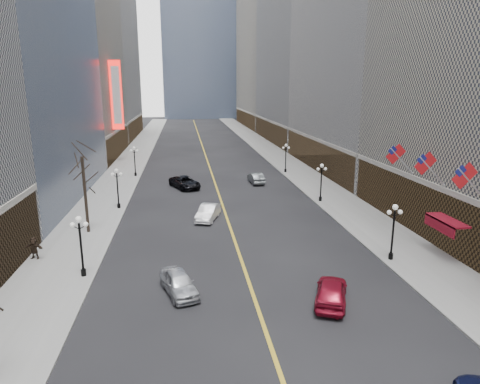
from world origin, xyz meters
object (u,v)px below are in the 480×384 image
object	(u,v)px
car_nb_mid	(208,212)
car_sb_far	(256,178)
streetlamp_west_2	(117,184)
car_sb_mid	(331,291)
streetlamp_east_2	(321,178)
car_nb_near	(179,283)
streetlamp_west_3	(135,158)
streetlamp_west_1	(80,240)
car_nb_far	(185,182)
streetlamp_east_1	(393,226)
streetlamp_east_3	(286,155)

from	to	relation	value
car_nb_mid	car_sb_far	xyz separation A→B (m)	(7.84, 16.36, -0.02)
streetlamp_west_2	car_sb_mid	distance (m)	29.23
streetlamp_east_2	car_sb_far	xyz separation A→B (m)	(-5.96, 11.16, -2.14)
car_nb_near	car_sb_far	world-z (taller)	car_nb_near
streetlamp_east_2	car_sb_far	bearing A→B (deg)	118.12
streetlamp_west_2	streetlamp_west_3	bearing A→B (deg)	90.00
car_nb_mid	streetlamp_west_1	bearing A→B (deg)	-109.55
car_nb_far	car_sb_mid	bearing A→B (deg)	-98.72
car_nb_near	car_nb_mid	xyz separation A→B (m)	(2.89, 16.15, 0.01)
streetlamp_east_1	streetlamp_west_2	bearing A→B (deg)	142.67
streetlamp_west_3	car_nb_far	xyz separation A→B (m)	(7.49, -8.55, -2.10)
car_nb_far	car_nb_near	bearing A→B (deg)	-115.00
car_nb_near	car_sb_mid	world-z (taller)	car_sb_mid
streetlamp_east_1	car_nb_far	size ratio (longest dim) A/B	0.78
streetlamp_east_1	streetlamp_east_2	bearing A→B (deg)	90.00
streetlamp_east_2	streetlamp_west_1	bearing A→B (deg)	-142.67
car_nb_mid	streetlamp_west_2	bearing A→B (deg)	169.92
streetlamp_east_3	streetlamp_west_2	bearing A→B (deg)	-142.67
car_nb_far	streetlamp_west_3	bearing A→B (deg)	107.32
streetlamp_east_1	streetlamp_west_3	bearing A→B (deg)	123.25
car_nb_far	car_sb_mid	xyz separation A→B (m)	(9.08, -33.43, 0.01)
streetlamp_east_3	streetlamp_west_1	world-z (taller)	same
streetlamp_west_3	car_nb_mid	distance (m)	25.28
car_nb_mid	car_sb_mid	size ratio (longest dim) A/B	0.99
streetlamp_east_1	car_nb_mid	distance (m)	18.94
car_sb_mid	car_sb_far	world-z (taller)	car_sb_mid
streetlamp_east_3	streetlamp_east_2	bearing A→B (deg)	-90.00
streetlamp_east_2	streetlamp_west_1	world-z (taller)	same
streetlamp_west_1	streetlamp_west_3	xyz separation A→B (m)	(0.00, 36.00, 0.00)
streetlamp_east_1	streetlamp_west_3	xyz separation A→B (m)	(-23.60, 36.00, 0.00)
streetlamp_west_1	car_nb_near	distance (m)	7.97
streetlamp_west_1	streetlamp_east_2	bearing A→B (deg)	37.33
car_sb_mid	car_nb_far	bearing A→B (deg)	-52.88
streetlamp_east_1	car_nb_mid	xyz separation A→B (m)	(-13.80, 12.80, -2.12)
car_nb_near	car_sb_far	xyz separation A→B (m)	(10.73, 32.51, -0.01)
streetlamp_east_1	car_nb_near	distance (m)	17.16
streetlamp_east_3	car_nb_near	bearing A→B (deg)	-112.98
streetlamp_west_2	car_sb_far	world-z (taller)	streetlamp_west_2
streetlamp_west_1	car_sb_far	size ratio (longest dim) A/B	0.98
streetlamp_east_2	car_nb_mid	size ratio (longest dim) A/B	0.96
car_sb_mid	car_nb_near	bearing A→B (deg)	6.70
streetlamp_east_2	car_nb_near	size ratio (longest dim) A/B	1.00
streetlamp_east_1	car_sb_mid	xyz separation A→B (m)	(-7.02, -5.98, -2.09)
streetlamp_west_1	streetlamp_west_2	bearing A→B (deg)	90.00
streetlamp_east_2	car_nb_far	world-z (taller)	streetlamp_east_2
streetlamp_east_1	streetlamp_west_3	size ratio (longest dim) A/B	1.00
car_nb_mid	car_sb_mid	distance (m)	19.96
streetlamp_east_2	car_nb_mid	xyz separation A→B (m)	(-13.80, -5.20, -2.12)
car_nb_far	car_sb_far	world-z (taller)	car_nb_far
streetlamp_west_2	car_nb_mid	size ratio (longest dim) A/B	0.96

